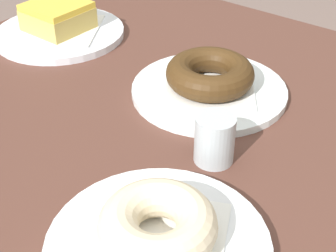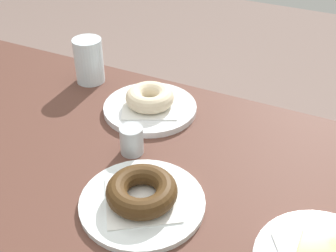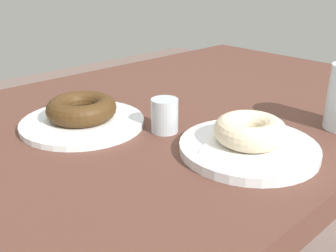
{
  "view_description": "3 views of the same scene",
  "coord_description": "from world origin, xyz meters",
  "px_view_note": "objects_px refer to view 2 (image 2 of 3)",
  "views": [
    {
      "loc": [
        -0.16,
        0.46,
        1.07
      ],
      "look_at": [
        0.13,
        0.08,
        0.74
      ],
      "focal_mm": 53.12,
      "sensor_mm": 36.0,
      "label": 1
    },
    {
      "loc": [
        0.44,
        -0.51,
        1.25
      ],
      "look_at": [
        0.13,
        0.13,
        0.75
      ],
      "focal_mm": 46.62,
      "sensor_mm": 36.0,
      "label": 2
    },
    {
      "loc": [
        0.5,
        0.53,
        0.97
      ],
      "look_at": [
        0.09,
        0.1,
        0.73
      ],
      "focal_mm": 41.91,
      "sensor_mm": 36.0,
      "label": 3
    }
  ],
  "objects_px": {
    "plate_chocolate_ring": "(142,202)",
    "donut_sugar_ring": "(150,97)",
    "sugar_jar": "(132,140)",
    "water_glass": "(89,61)",
    "plate_sugar_ring": "(150,108)",
    "donut_chocolate_ring": "(142,191)"
  },
  "relations": [
    {
      "from": "plate_chocolate_ring",
      "to": "plate_sugar_ring",
      "type": "height_order",
      "value": "plate_sugar_ring"
    },
    {
      "from": "donut_chocolate_ring",
      "to": "plate_sugar_ring",
      "type": "xyz_separation_m",
      "value": [
        -0.13,
        0.27,
        -0.02
      ]
    },
    {
      "from": "plate_sugar_ring",
      "to": "donut_chocolate_ring",
      "type": "bearing_deg",
      "value": -64.76
    },
    {
      "from": "plate_chocolate_ring",
      "to": "plate_sugar_ring",
      "type": "bearing_deg",
      "value": 115.24
    },
    {
      "from": "plate_sugar_ring",
      "to": "sugar_jar",
      "type": "distance_m",
      "value": 0.15
    },
    {
      "from": "donut_sugar_ring",
      "to": "sugar_jar",
      "type": "height_order",
      "value": "sugar_jar"
    },
    {
      "from": "water_glass",
      "to": "sugar_jar",
      "type": "height_order",
      "value": "water_glass"
    },
    {
      "from": "water_glass",
      "to": "sugar_jar",
      "type": "distance_m",
      "value": 0.31
    },
    {
      "from": "plate_chocolate_ring",
      "to": "water_glass",
      "type": "height_order",
      "value": "water_glass"
    },
    {
      "from": "donut_sugar_ring",
      "to": "water_glass",
      "type": "distance_m",
      "value": 0.21
    },
    {
      "from": "plate_sugar_ring",
      "to": "sugar_jar",
      "type": "xyz_separation_m",
      "value": [
        0.04,
        -0.15,
        0.02
      ]
    },
    {
      "from": "plate_sugar_ring",
      "to": "water_glass",
      "type": "bearing_deg",
      "value": 163.88
    },
    {
      "from": "donut_sugar_ring",
      "to": "plate_sugar_ring",
      "type": "bearing_deg",
      "value": -90.0
    },
    {
      "from": "plate_chocolate_ring",
      "to": "sugar_jar",
      "type": "relative_size",
      "value": 3.75
    },
    {
      "from": "plate_chocolate_ring",
      "to": "donut_sugar_ring",
      "type": "distance_m",
      "value": 0.3
    },
    {
      "from": "water_glass",
      "to": "donut_sugar_ring",
      "type": "bearing_deg",
      "value": -16.12
    },
    {
      "from": "plate_chocolate_ring",
      "to": "donut_sugar_ring",
      "type": "bearing_deg",
      "value": 115.24
    },
    {
      "from": "donut_chocolate_ring",
      "to": "sugar_jar",
      "type": "relative_size",
      "value": 2.11
    },
    {
      "from": "water_glass",
      "to": "sugar_jar",
      "type": "xyz_separation_m",
      "value": [
        0.24,
        -0.2,
        -0.03
      ]
    },
    {
      "from": "donut_chocolate_ring",
      "to": "water_glass",
      "type": "bearing_deg",
      "value": 135.14
    },
    {
      "from": "sugar_jar",
      "to": "plate_chocolate_ring",
      "type": "bearing_deg",
      "value": -53.52
    },
    {
      "from": "donut_chocolate_ring",
      "to": "donut_sugar_ring",
      "type": "height_order",
      "value": "donut_sugar_ring"
    }
  ]
}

